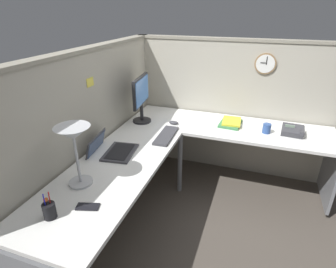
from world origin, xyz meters
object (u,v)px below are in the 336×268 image
Objects in this scene: laptop at (110,150)px; book_stack at (231,123)px; monitor at (141,96)px; desk_lamp_dome at (74,138)px; cell_phone at (88,207)px; pen_cup at (49,210)px; wall_clock at (265,64)px; coffee_mug at (267,128)px; keyboard at (166,135)px; office_phone at (293,131)px; computer_mouse at (174,123)px.

laptop reaches higher than book_stack.
monitor is 0.78m from laptop.
desk_lamp_dome reaches higher than cell_phone.
desk_lamp_dome is 2.47× the size of pen_cup.
cell_phone is 2.25m from wall_clock.
monitor is at bearing 96.04° from coffee_mug.
coffee_mug reaches higher than keyboard.
coffee_mug is at bearing -105.41° from book_stack.
book_stack is at bearing -75.75° from monitor.
monitor reaches higher than pen_cup.
wall_clock reaches higher than laptop.
pen_cup is 0.82× the size of wall_clock.
monitor is at bearing 96.70° from office_phone.
pen_cup reaches higher than coffee_mug.
computer_mouse is at bearing 120.39° from wall_clock.
pen_cup is 1.25× the size of cell_phone.
desk_lamp_dome reaches higher than office_phone.
book_stack is at bearing 74.59° from coffee_mug.
office_phone is 0.76m from wall_clock.
computer_mouse is at bearing 2.29° from keyboard.
coffee_mug is (0.87, -1.29, 0.02)m from laptop.
book_stack is at bearing -31.53° from desk_lamp_dome.
desk_lamp_dome is (-1.25, 0.30, 0.35)m from computer_mouse.
keyboard is at bearing -38.49° from laptop.
monitor is at bearing 1.16° from laptop.
cell_phone is 0.48× the size of book_stack.
coffee_mug is (0.14, -1.30, -0.25)m from monitor.
computer_mouse is 0.47× the size of office_phone.
office_phone is (0.14, -1.20, 0.02)m from computer_mouse.
wall_clock reaches higher than keyboard.
computer_mouse is 1.33m from desk_lamp_dome.
pen_cup is at bearing 144.55° from coffee_mug.
wall_clock is at bearing -33.32° from desk_lamp_dome.
pen_cup is (-1.29, 0.29, 0.04)m from keyboard.
computer_mouse is at bearing -20.28° from cell_phone.
office_phone is (0.91, -1.54, 0.01)m from laptop.
office_phone reaches higher than book_stack.
desk_lamp_dome is (-1.20, -0.05, 0.07)m from monitor.
laptop reaches higher than office_phone.
laptop is at bearing 2.80° from cell_phone.
desk_lamp_dome is 2.01× the size of office_phone.
computer_mouse is (0.77, -0.34, -0.01)m from laptop.
keyboard is 4.13× the size of computer_mouse.
pen_cup is (-0.36, -0.04, -0.31)m from desk_lamp_dome.
desk_lamp_dome reaches higher than computer_mouse.
monitor reaches higher than keyboard.
cell_phone is at bearing 175.99° from computer_mouse.
monitor is 4.81× the size of computer_mouse.
coffee_mug is at bearing -83.96° from monitor.
office_phone reaches higher than computer_mouse.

